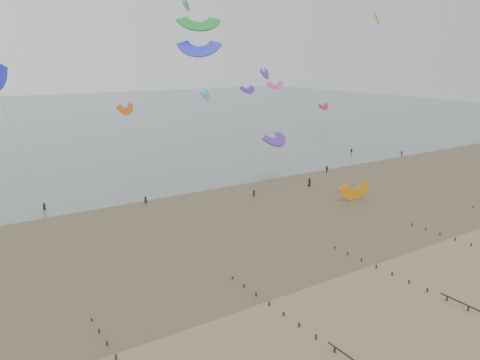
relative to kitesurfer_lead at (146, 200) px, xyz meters
name	(u,v)px	position (x,y,z in m)	size (l,w,h in m)	color
ground	(380,288)	(11.04, -48.23, -0.82)	(500.00, 500.00, 0.00)	brown
sea_and_shore	(212,217)	(6.97, -13.83, -0.81)	(500.00, 665.00, 0.03)	#475654
kitesurfer_lead	(146,200)	(0.00, 0.00, 0.00)	(0.60, 0.39, 1.64)	black
kitesurfers	(315,170)	(44.29, 0.71, 0.01)	(97.08, 21.77, 1.81)	black
grounded_kite	(354,199)	(36.29, -20.05, -0.82)	(6.89, 3.61, 5.25)	orange
kites_airborne	(100,82)	(5.03, 40.27, 20.66)	(233.56, 104.47, 43.83)	#DC5C0F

